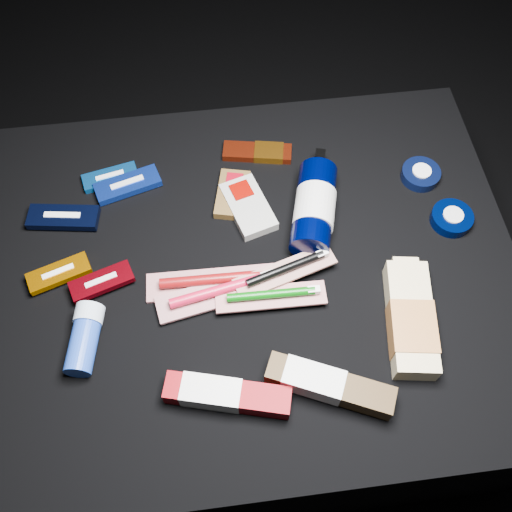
{
  "coord_description": "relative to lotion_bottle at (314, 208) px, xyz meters",
  "views": [
    {
      "loc": [
        -0.05,
        -0.49,
        1.3
      ],
      "look_at": [
        0.01,
        0.01,
        0.42
      ],
      "focal_mm": 40.0,
      "sensor_mm": 36.0,
      "label": 1
    }
  ],
  "objects": [
    {
      "name": "cream_tin_upper",
      "position": [
        0.23,
        0.07,
        -0.03
      ],
      "size": [
        0.08,
        0.08,
        0.02
      ],
      "rotation": [
        0.0,
        0.0,
        -0.41
      ],
      "color": "black",
      "rests_on": "cloth_table"
    },
    {
      "name": "toothbrush_pack_0",
      "position": [
        -0.19,
        -0.11,
        -0.03
      ],
      "size": [
        0.24,
        0.06,
        0.03
      ],
      "rotation": [
        0.0,
        0.0,
        -0.03
      ],
      "color": "#B2A9A5",
      "rests_on": "cloth_table"
    },
    {
      "name": "luna_bar_4",
      "position": [
        -0.39,
        -0.09,
        -0.02
      ],
      "size": [
        0.12,
        0.07,
        0.01
      ],
      "rotation": [
        0.0,
        0.0,
        0.31
      ],
      "color": "maroon",
      "rests_on": "cloth_table"
    },
    {
      "name": "luna_bar_3",
      "position": [
        -0.47,
        -0.07,
        -0.02
      ],
      "size": [
        0.12,
        0.07,
        0.01
      ],
      "rotation": [
        0.0,
        0.0,
        0.32
      ],
      "color": "#C56F00",
      "rests_on": "cloth_table"
    },
    {
      "name": "toothbrush_pack_3",
      "position": [
        -0.07,
        -0.12,
        -0.01
      ],
      "size": [
        0.19,
        0.09,
        0.02
      ],
      "rotation": [
        0.0,
        0.0,
        0.29
      ],
      "color": "beige",
      "rests_on": "cloth_table"
    },
    {
      "name": "deodorant_stick",
      "position": [
        -0.42,
        -0.2,
        -0.01
      ],
      "size": [
        0.07,
        0.12,
        0.05
      ],
      "rotation": [
        0.0,
        0.0,
        -0.18
      ],
      "color": "#1D41AB",
      "rests_on": "cloth_table"
    },
    {
      "name": "luna_bar_2",
      "position": [
        -0.46,
        0.05,
        -0.02
      ],
      "size": [
        0.14,
        0.07,
        0.02
      ],
      "rotation": [
        0.0,
        0.0,
        -0.15
      ],
      "color": "black",
      "rests_on": "cloth_table"
    },
    {
      "name": "cloth_table",
      "position": [
        -0.13,
        -0.09,
        -0.24
      ],
      "size": [
        0.98,
        0.78,
        0.4
      ],
      "primitive_type": "cube",
      "color": "black",
      "rests_on": "ground"
    },
    {
      "name": "bodywash_bottle",
      "position": [
        0.12,
        -0.24,
        -0.02
      ],
      "size": [
        0.1,
        0.22,
        0.04
      ],
      "rotation": [
        0.0,
        0.0,
        -0.15
      ],
      "color": "beige",
      "rests_on": "cloth_table"
    },
    {
      "name": "toothpaste_carton_red",
      "position": [
        -0.2,
        -0.32,
        -0.02
      ],
      "size": [
        0.2,
        0.09,
        0.04
      ],
      "rotation": [
        0.0,
        0.0,
        -0.26
      ],
      "color": "maroon",
      "rests_on": "cloth_table"
    },
    {
      "name": "cream_tin_lower",
      "position": [
        0.26,
        -0.04,
        -0.03
      ],
      "size": [
        0.08,
        0.08,
        0.02
      ],
      "rotation": [
        0.0,
        0.0,
        0.16
      ],
      "color": "black",
      "rests_on": "cloth_table"
    },
    {
      "name": "toothpaste_carton_green",
      "position": [
        -0.04,
        -0.32,
        -0.01
      ],
      "size": [
        0.2,
        0.12,
        0.04
      ],
      "rotation": [
        0.0,
        0.0,
        -0.43
      ],
      "color": "#35230E",
      "rests_on": "cloth_table"
    },
    {
      "name": "clif_bar_0",
      "position": [
        -0.14,
        0.07,
        -0.03
      ],
      "size": [
        0.08,
        0.12,
        0.02
      ],
      "rotation": [
        0.0,
        0.0,
        -0.24
      ],
      "color": "brown",
      "rests_on": "cloth_table"
    },
    {
      "name": "ground",
      "position": [
        -0.13,
        -0.09,
        -0.44
      ],
      "size": [
        3.0,
        3.0,
        0.0
      ],
      "primitive_type": "plane",
      "color": "black",
      "rests_on": "ground"
    },
    {
      "name": "toothbrush_pack_2",
      "position": [
        -0.1,
        -0.16,
        -0.01
      ],
      "size": [
        0.19,
        0.05,
        0.02
      ],
      "rotation": [
        0.0,
        0.0,
        -0.03
      ],
      "color": "silver",
      "rests_on": "cloth_table"
    },
    {
      "name": "toothbrush_pack_1",
      "position": [
        -0.18,
        -0.14,
        -0.02
      ],
      "size": [
        0.23,
        0.09,
        0.03
      ],
      "rotation": [
        0.0,
        0.0,
        0.19
      ],
      "color": "silver",
      "rests_on": "cloth_table"
    },
    {
      "name": "lotion_bottle",
      "position": [
        0.0,
        0.0,
        0.0
      ],
      "size": [
        0.12,
        0.24,
        0.07
      ],
      "rotation": [
        0.0,
        0.0,
        -0.27
      ],
      "color": "black",
      "rests_on": "cloth_table"
    },
    {
      "name": "luna_bar_1",
      "position": [
        -0.34,
        0.12,
        -0.03
      ],
      "size": [
        0.13,
        0.08,
        0.02
      ],
      "rotation": [
        0.0,
        0.0,
        0.29
      ],
      "color": "#1335B0",
      "rests_on": "cloth_table"
    },
    {
      "name": "clif_bar_1",
      "position": [
        -0.12,
        0.04,
        -0.03
      ],
      "size": [
        0.1,
        0.14,
        0.02
      ],
      "rotation": [
        0.0,
        0.0,
        0.29
      ],
      "color": "#A0A09A",
      "rests_on": "cloth_table"
    },
    {
      "name": "power_bar",
      "position": [
        -0.08,
        0.17,
        -0.03
      ],
      "size": [
        0.14,
        0.07,
        0.02
      ],
      "rotation": [
        0.0,
        0.0,
        -0.19
      ],
      "color": "maroon",
      "rests_on": "cloth_table"
    },
    {
      "name": "luna_bar_0",
      "position": [
        -0.38,
        0.14,
        -0.03
      ],
      "size": [
        0.11,
        0.06,
        0.01
      ],
      "rotation": [
        0.0,
        0.0,
        0.22
      ],
      "color": "#0F5DB8",
      "rests_on": "cloth_table"
    }
  ]
}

